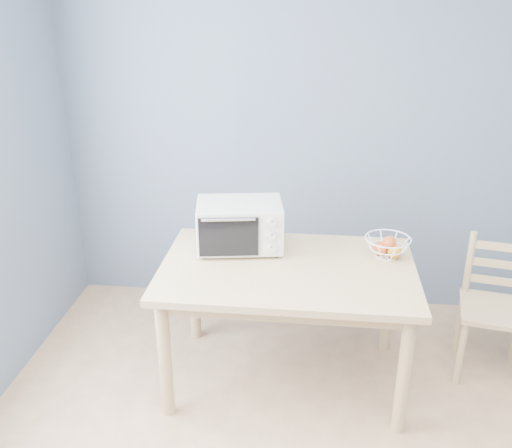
# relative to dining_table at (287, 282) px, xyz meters

# --- Properties ---
(room) EXTENTS (4.01, 4.51, 2.61)m
(room) POSITION_rel_dining_table_xyz_m (0.39, -1.28, 0.65)
(room) COLOR tan
(room) RESTS_ON ground
(dining_table) EXTENTS (1.40, 0.90, 0.75)m
(dining_table) POSITION_rel_dining_table_xyz_m (0.00, 0.00, 0.00)
(dining_table) COLOR tan
(dining_table) RESTS_ON ground
(toaster_oven) EXTENTS (0.53, 0.42, 0.29)m
(toaster_oven) POSITION_rel_dining_table_xyz_m (-0.31, 0.20, 0.25)
(toaster_oven) COLOR beige
(toaster_oven) RESTS_ON dining_table
(fruit_basket) EXTENTS (0.32, 0.32, 0.13)m
(fruit_basket) POSITION_rel_dining_table_xyz_m (0.55, 0.18, 0.17)
(fruit_basket) COLOR white
(fruit_basket) RESTS_ON dining_table
(dining_chair) EXTENTS (0.46, 0.46, 0.84)m
(dining_chair) POSITION_rel_dining_table_xyz_m (1.21, 0.23, -0.24)
(dining_chair) COLOR tan
(dining_chair) RESTS_ON ground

